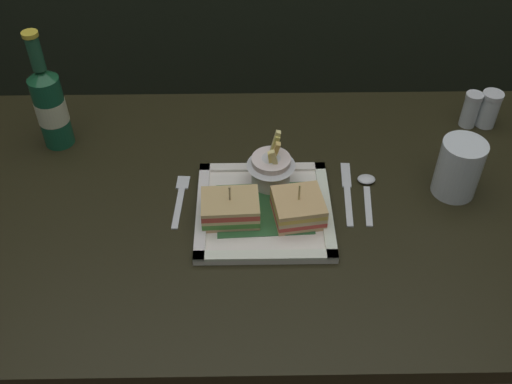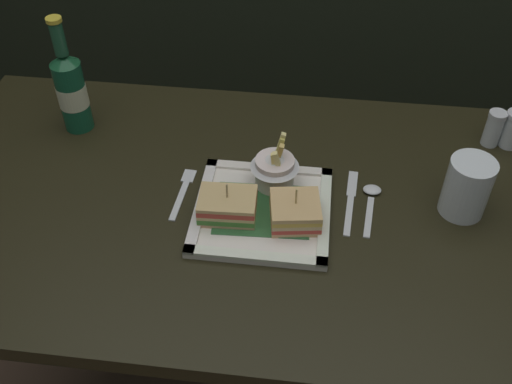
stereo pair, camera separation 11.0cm
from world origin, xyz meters
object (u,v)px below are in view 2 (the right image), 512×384
at_px(dining_table, 250,248).
at_px(salt_shaker, 493,130).
at_px(sandwich_half_right, 295,212).
at_px(fork, 183,191).
at_px(sandwich_half_left, 228,206).
at_px(knife, 351,199).
at_px(water_glass, 466,189).
at_px(spoon, 371,197).
at_px(fries_cup, 275,167).
at_px(pepper_shaker, 512,131).
at_px(square_plate, 262,211).
at_px(beer_bottle, 71,89).

relative_size(dining_table, salt_shaker, 16.35).
distance_m(sandwich_half_right, fork, 0.23).
distance_m(sandwich_half_left, knife, 0.24).
bearing_deg(fork, water_glass, 1.46).
distance_m(fork, spoon, 0.36).
distance_m(water_glass, spoon, 0.17).
bearing_deg(fries_cup, knife, -6.10).
bearing_deg(dining_table, water_glass, 3.74).
bearing_deg(pepper_shaker, square_plate, -151.62).
bearing_deg(square_plate, fork, 165.30).
relative_size(sandwich_half_left, water_glass, 0.92).
relative_size(square_plate, pepper_shaker, 3.06).
bearing_deg(salt_shaker, spoon, -141.20).
xyz_separation_m(sandwich_half_left, beer_bottle, (-0.36, 0.24, 0.06)).
bearing_deg(beer_bottle, pepper_shaker, 2.92).
relative_size(sandwich_half_right, fries_cup, 0.90).
bearing_deg(knife, sandwich_half_right, -142.82).
height_order(sandwich_half_left, beer_bottle, beer_bottle).
bearing_deg(beer_bottle, sandwich_half_right, -26.01).
relative_size(sandwich_half_right, beer_bottle, 0.39).
relative_size(sandwich_half_left, pepper_shaker, 1.31).
relative_size(water_glass, salt_shaker, 1.45).
distance_m(beer_bottle, spoon, 0.65).
relative_size(water_glass, pepper_shaker, 1.42).
height_order(dining_table, water_glass, water_glass).
bearing_deg(square_plate, water_glass, 8.55).
bearing_deg(spoon, water_glass, -3.16).
bearing_deg(sandwich_half_right, fries_cup, 116.51).
distance_m(square_plate, fries_cup, 0.09).
xyz_separation_m(water_glass, spoon, (-0.16, 0.01, -0.05)).
relative_size(water_glass, spoon, 0.84).
relative_size(knife, salt_shaker, 2.23).
bearing_deg(fork, dining_table, -5.38).
height_order(square_plate, sandwich_half_right, sandwich_half_right).
height_order(dining_table, fork, fork).
xyz_separation_m(sandwich_half_left, knife, (0.22, 0.08, -0.03)).
bearing_deg(sandwich_half_right, dining_table, 151.10).
relative_size(dining_table, spoon, 9.43).
height_order(square_plate, pepper_shaker, pepper_shaker).
relative_size(water_glass, fork, 0.81).
xyz_separation_m(beer_bottle, water_glass, (0.79, -0.16, -0.04)).
xyz_separation_m(knife, salt_shaker, (0.29, 0.21, 0.03)).
bearing_deg(sandwich_half_left, spoon, 17.67).
bearing_deg(square_plate, dining_table, 132.99).
xyz_separation_m(dining_table, water_glass, (0.39, 0.03, 0.19)).
bearing_deg(pepper_shaker, knife, -147.63).
height_order(dining_table, fries_cup, fries_cup).
bearing_deg(beer_bottle, square_plate, -27.12).
bearing_deg(knife, water_glass, -0.65).
distance_m(dining_table, spoon, 0.27).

